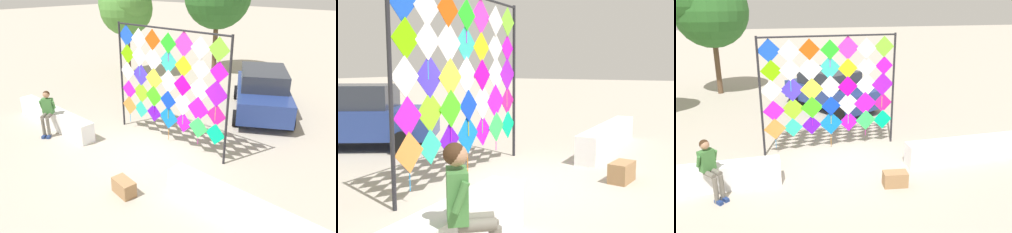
% 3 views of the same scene
% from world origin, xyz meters
% --- Properties ---
extents(ground, '(120.00, 120.00, 0.00)m').
position_xyz_m(ground, '(0.00, 0.00, 0.00)').
color(ground, '#ADA393').
extents(plaza_ledge_right, '(4.26, 0.50, 0.68)m').
position_xyz_m(plaza_ledge_right, '(3.98, -0.51, 0.34)').
color(plaza_ledge_right, white).
rests_on(plaza_ledge_right, ground).
extents(kite_display_rack, '(4.38, 0.17, 3.72)m').
position_xyz_m(kite_display_rack, '(-0.06, 1.36, 2.15)').
color(kite_display_rack, '#232328').
rests_on(kite_display_rack, ground).
extents(seated_vendor, '(0.70, 0.74, 1.53)m').
position_xyz_m(seated_vendor, '(-3.53, -0.97, 0.90)').
color(seated_vendor, '#666056').
rests_on(seated_vendor, ground).
extents(parked_car, '(3.97, 4.88, 1.76)m').
position_xyz_m(parked_car, '(0.92, 5.87, 0.89)').
color(parked_car, navy).
rests_on(parked_car, ground).
extents(cardboard_box_large, '(0.68, 0.43, 0.40)m').
position_xyz_m(cardboard_box_large, '(1.06, -1.50, 0.20)').
color(cardboard_box_large, '#9E754C').
rests_on(cardboard_box_large, ground).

